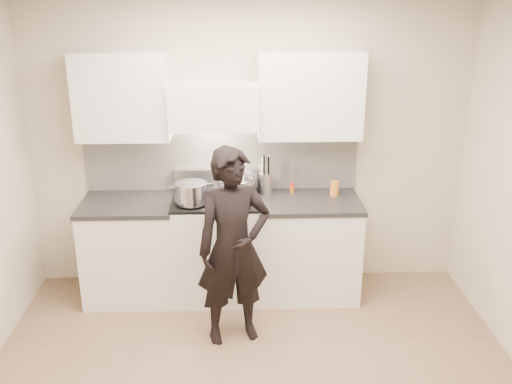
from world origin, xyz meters
TOP-DOWN VIEW (x-y plane):
  - room_shell at (-0.06, 0.37)m, footprint 4.04×3.54m
  - stove at (-0.30, 1.42)m, footprint 0.76×0.65m
  - counter_right at (0.53, 1.43)m, footprint 0.92×0.67m
  - counter_left at (-1.08, 1.43)m, footprint 0.82×0.67m
  - wok at (-0.12, 1.52)m, footprint 0.37×0.46m
  - stock_pot at (-0.50, 1.28)m, footprint 0.38×0.31m
  - utensil_crock at (0.15, 1.61)m, footprint 0.13×0.13m
  - spice_jar at (0.40, 1.61)m, footprint 0.04×0.04m
  - oil_glass at (0.77, 1.51)m, footprint 0.08×0.08m
  - person at (-0.14, 0.71)m, footprint 0.67×0.53m

SIDE VIEW (x-z plane):
  - counter_right at x=0.53m, z-range 0.00..0.92m
  - counter_left at x=-1.08m, z-range 0.00..0.92m
  - stove at x=-0.30m, z-range 0.00..0.95m
  - person at x=-0.14m, z-range 0.00..1.60m
  - spice_jar at x=0.40m, z-range 0.92..1.01m
  - oil_glass at x=0.77m, z-range 0.92..1.06m
  - utensil_crock at x=0.15m, z-range 0.85..1.20m
  - stock_pot at x=-0.50m, z-range 0.96..1.14m
  - wok at x=-0.12m, z-range 0.91..1.21m
  - room_shell at x=-0.06m, z-range 0.25..2.95m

